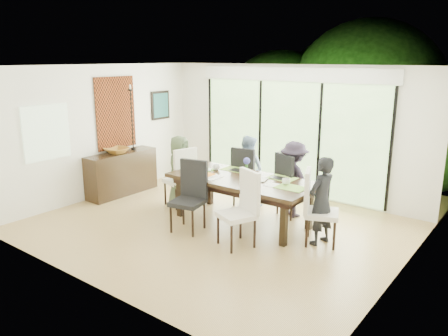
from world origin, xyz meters
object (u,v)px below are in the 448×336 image
Objects in this scene: chair_far_right at (294,184)px; sideboard at (122,173)px; chair_near_right at (236,209)px; chair_right_end at (322,208)px; table_top at (242,180)px; chair_far_left at (248,176)px; bowl at (117,150)px; cup_c at (286,182)px; person_left_end at (180,171)px; chair_near_left at (187,197)px; vase at (247,174)px; person_right_end at (321,201)px; cup_a at (216,167)px; person_far_left at (248,171)px; cup_b at (246,178)px; person_far_right at (294,179)px; chair_left_end at (179,176)px; laptop at (201,171)px.

sideboard is at bearing 40.28° from chair_far_right.
chair_near_right reaches higher than sideboard.
table_top is at bearing 67.00° from chair_right_end.
chair_far_left is 1.96m from chair_near_right.
chair_near_right reaches higher than bowl.
chair_near_right reaches higher than cup_c.
chair_near_left is at bearing -146.56° from person_left_end.
chair_far_right is at bearing 57.99° from vase.
chair_near_left is (-1.05, -1.72, 0.00)m from chair_far_right.
person_left_end is 2.96m from person_right_end.
bowl is at bearing -173.69° from vase.
chair_near_left is 1.00× the size of chair_near_right.
cup_a is 0.28× the size of bowl.
person_right_end is at bearing -3.94° from cup_a.
vase is at bearing 128.13° from person_far_left.
cup_b is at bearing 137.47° from chair_near_right.
person_far_right reaches higher than cup_b.
person_right_end and person_far_right have the same top height.
chair_left_end is at bearing -178.15° from vase.
chair_far_left is at bearing 149.04° from cup_c.
person_far_right reaches higher than chair_left_end.
chair_left_end reaches higher than table_top.
chair_near_right reaches higher than cup_b.
laptop is 3.30× the size of cup_b.
chair_far_right is 0.10m from person_far_right.
chair_near_right is 8.87× the size of cup_a.
cup_b is at bearing 91.12° from chair_far_right.
chair_far_right is 8.87× the size of cup_c.
cup_c is (-0.70, 0.10, 0.27)m from chair_right_end.
person_far_left is 0.74m from cup_a.
cup_b is at bearing 37.47° from chair_near_left.
person_left_end is (-2.98, 0.00, 0.10)m from chair_right_end.
person_far_right is at bearing -174.53° from person_far_left.
chair_left_end is 1.00× the size of chair_far_left.
cup_c reaches higher than cup_b.
person_far_right is 10.75× the size of vase.
chair_left_end is (-1.50, 0.00, -0.18)m from table_top.
sideboard is at bearing 82.07° from person_left_end.
cup_b reaches higher than laptop.
chair_far_left is 0.10m from person_far_left.
chair_near_left is 2.58m from bowl.
bowl reaches higher than cup_c.
chair_left_end is 2.32m from cup_c.
cup_a is at bearing 167.91° from table_top.
person_far_left is at bearing 122.66° from vase.
vase is at bearing 139.09° from chair_near_right.
bowl is (-3.54, -1.14, 0.37)m from chair_far_right.
table_top is 0.72m from cup_a.
person_right_end reaches higher than cup_b.
laptop is (0.63, -0.10, 0.13)m from person_left_end.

